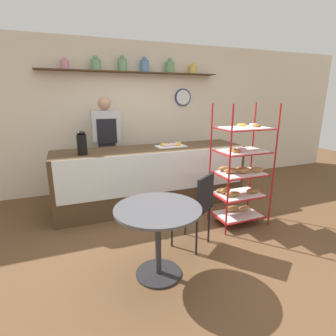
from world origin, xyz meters
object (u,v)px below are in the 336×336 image
Objects in this scene: pastry_rack at (240,174)px; donut_tray_counter at (171,145)px; person_worker at (107,144)px; cafe_chair at (198,203)px; coffee_carafe at (82,143)px; cafe_table at (158,224)px.

donut_tray_counter is at bearing 117.04° from pastry_rack.
person_worker is at bearing 147.63° from donut_tray_counter.
pastry_rack is at bearing 167.36° from cafe_chair.
person_worker is at bearing -106.63° from cafe_chair.
person_worker reaches higher than coffee_carafe.
pastry_rack is at bearing -26.06° from coffee_carafe.
cafe_chair is at bearing -48.68° from coffee_carafe.
coffee_carafe is (-0.44, -0.75, 0.16)m from person_worker.
cafe_table is 1.73× the size of donut_tray_counter.
donut_tray_counter is at bearing 64.60° from cafe_table.
pastry_rack is 4.99× the size of coffee_carafe.
cafe_chair is at bearing -71.20° from person_worker.
pastry_rack is 2.20m from coffee_carafe.
coffee_carafe is (-1.14, 1.29, 0.56)m from cafe_chair.
cafe_table is at bearing -87.45° from person_worker.
cafe_table is (0.10, -2.36, -0.39)m from person_worker.
pastry_rack reaches higher than coffee_carafe.
coffee_carafe is at bearing -84.11° from cafe_chair.
pastry_rack is 1.99× the size of cafe_table.
cafe_chair is (-0.81, -0.34, -0.17)m from pastry_rack.
pastry_rack is at bearing 25.13° from cafe_table.
donut_tray_counter is (0.25, 1.45, 0.42)m from cafe_chair.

